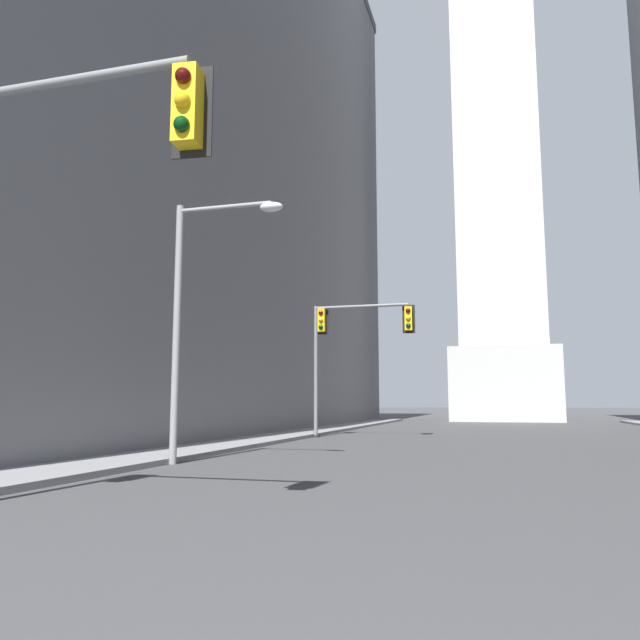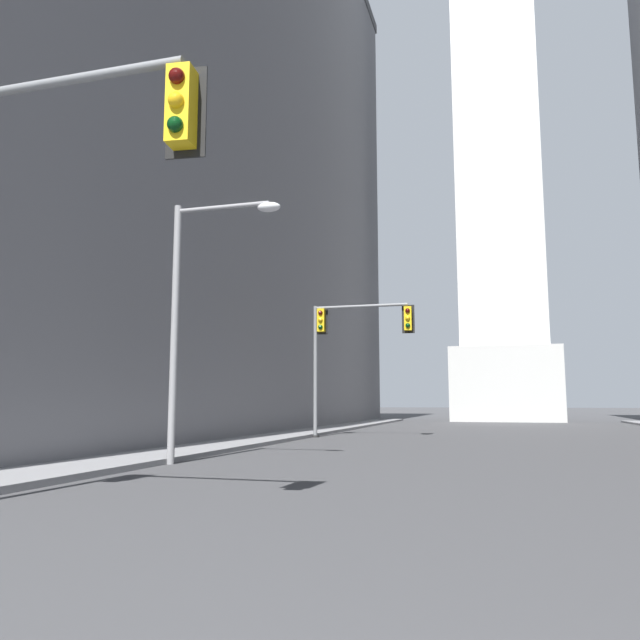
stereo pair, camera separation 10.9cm
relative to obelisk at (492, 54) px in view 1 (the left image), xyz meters
name	(u,v)px [view 1 (the left image)]	position (x,y,z in m)	size (l,w,h in m)	color
sidewalk_left	(198,444)	(-11.40, -36.99, -34.91)	(5.00, 69.36, 0.15)	gray
building_left	(135,95)	(-20.75, -27.90, -15.13)	(19.08, 55.07, 39.69)	slate
obelisk	(492,54)	(0.00, 0.00, 0.00)	(9.27, 9.27, 73.09)	silver
traffic_light_mid_left	(348,336)	(-7.23, -30.14, -30.25)	(4.92, 0.51, 6.22)	slate
traffic_light_near_left	(14,180)	(-7.17, -51.37, -30.13)	(4.77, 0.52, 6.39)	slate
street_lamp	(196,298)	(-8.28, -43.46, -30.54)	(3.13, 0.36, 7.07)	gray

